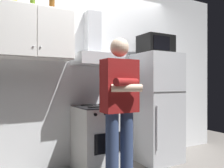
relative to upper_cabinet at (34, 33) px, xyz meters
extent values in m
cube|color=white|center=(0.85, 0.23, -0.40)|extent=(4.80, 0.10, 2.70)
cube|color=white|center=(0.00, 0.01, 0.00)|extent=(0.90, 0.34, 0.60)
cube|color=white|center=(-0.22, -0.17, 0.00)|extent=(0.43, 0.01, 0.58)
cube|color=white|center=(0.22, -0.17, 0.00)|extent=(0.43, 0.01, 0.58)
sphere|color=#B2B2B7|center=(-0.04, -0.18, -0.18)|extent=(0.02, 0.02, 0.02)
sphere|color=#B2B2B7|center=(0.04, -0.18, -0.18)|extent=(0.02, 0.02, 0.02)
cube|color=white|center=(0.80, -0.12, -1.32)|extent=(0.60, 0.60, 0.85)
cube|color=black|center=(0.80, -0.12, -0.89)|extent=(0.59, 0.59, 0.01)
cube|color=black|center=(0.80, -0.43, -1.30)|extent=(0.42, 0.01, 0.24)
cylinder|color=black|center=(0.67, -0.24, -0.88)|extent=(0.16, 0.16, 0.01)
cylinder|color=black|center=(0.93, -0.24, -0.88)|extent=(0.16, 0.16, 0.01)
cylinder|color=black|center=(0.67, 0.00, -0.88)|extent=(0.16, 0.16, 0.01)
cylinder|color=black|center=(0.93, 0.00, -0.88)|extent=(0.16, 0.16, 0.01)
cylinder|color=black|center=(0.60, -0.44, -0.95)|extent=(0.04, 0.02, 0.04)
cylinder|color=black|center=(0.73, -0.44, -0.95)|extent=(0.04, 0.02, 0.04)
cylinder|color=black|center=(0.87, -0.44, -0.95)|extent=(0.04, 0.02, 0.04)
cylinder|color=black|center=(1.00, -0.44, -0.95)|extent=(0.04, 0.02, 0.04)
cube|color=#B7BABF|center=(0.80, -0.04, -0.27)|extent=(0.60, 0.44, 0.15)
cube|color=#B7BABF|center=(0.80, 0.10, 0.10)|extent=(0.20, 0.16, 0.60)
cube|color=silver|center=(1.75, -0.12, -0.95)|extent=(0.60, 0.60, 1.60)
cube|color=#4C4C4C|center=(1.75, -0.43, -0.71)|extent=(0.59, 0.01, 0.01)
cylinder|color=silver|center=(1.50, -0.44, -1.19)|extent=(0.02, 0.02, 0.60)
cube|color=black|center=(1.75, -0.10, -0.01)|extent=(0.48, 0.36, 0.28)
cube|color=black|center=(1.71, -0.29, -0.01)|extent=(0.30, 0.01, 0.20)
cylinder|color=navy|center=(0.66, -0.72, -1.32)|extent=(0.14, 0.14, 0.85)
cylinder|color=navy|center=(0.84, -0.72, -1.32)|extent=(0.14, 0.14, 0.85)
cube|color=maroon|center=(0.75, -0.72, -0.62)|extent=(0.38, 0.20, 0.56)
cylinder|color=maroon|center=(0.75, -0.86, -0.58)|extent=(0.33, 0.17, 0.08)
cylinder|color=beige|center=(0.75, -0.86, -0.64)|extent=(0.33, 0.17, 0.08)
sphere|color=beige|center=(0.75, -0.72, -0.21)|extent=(0.20, 0.20, 0.20)
cylinder|color=#B7BABF|center=(0.93, -0.24, -0.82)|extent=(0.19, 0.19, 0.10)
cylinder|color=black|center=(0.81, -0.24, -0.79)|extent=(0.05, 0.01, 0.01)
cylinder|color=black|center=(1.05, -0.24, -0.79)|extent=(0.05, 0.01, 0.01)
cylinder|color=gold|center=(-0.21, 0.04, 0.36)|extent=(0.06, 0.06, 0.13)
cylinder|color=brown|center=(0.20, -0.03, 0.42)|extent=(0.07, 0.07, 0.23)
camera|label=1|loc=(-0.49, -2.83, -0.60)|focal=36.87mm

